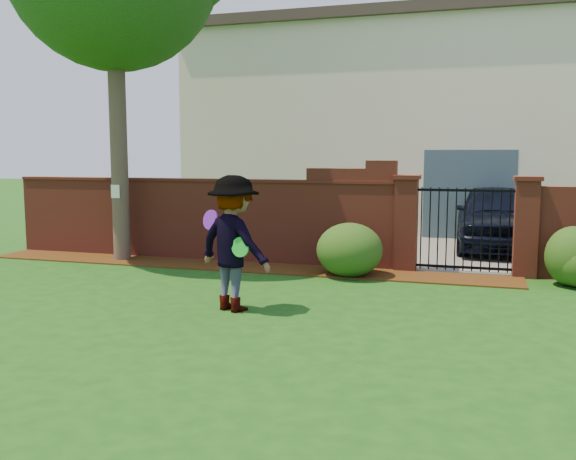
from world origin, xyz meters
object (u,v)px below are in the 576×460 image
(man, at_px, (232,244))
(frisbee_green, at_px, (240,247))
(car, at_px, (497,217))
(frisbee_purple, at_px, (211,220))

(man, bearing_deg, frisbee_green, 158.22)
(car, height_order, man, man)
(man, distance_m, frisbee_purple, 0.49)
(man, relative_size, frisbee_purple, 6.60)
(frisbee_purple, relative_size, frisbee_green, 1.05)
(car, bearing_deg, man, -119.37)
(frisbee_purple, height_order, frisbee_green, frisbee_purple)
(frisbee_green, bearing_deg, man, 135.78)
(man, distance_m, frisbee_green, 0.31)
(man, xyz_separation_m, frisbee_purple, (-0.36, 0.07, 0.33))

